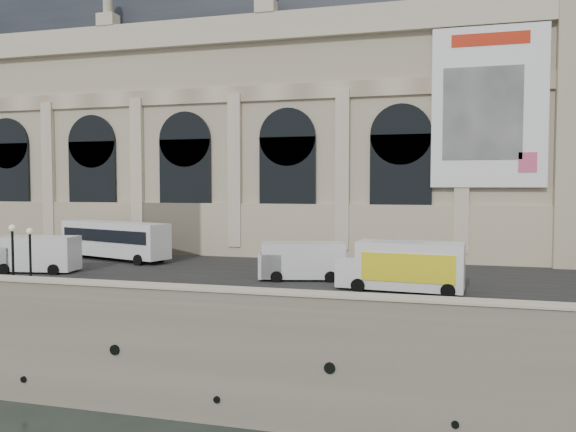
% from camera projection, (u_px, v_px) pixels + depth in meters
% --- Properties ---
extents(ground, '(260.00, 260.00, 0.00)m').
position_uv_depth(ground, '(85.00, 410.00, 31.57)').
color(ground, black).
rests_on(ground, ground).
extents(quay, '(160.00, 70.00, 6.00)m').
position_uv_depth(quay, '(267.00, 269.00, 65.19)').
color(quay, gray).
rests_on(quay, ground).
extents(street, '(160.00, 24.00, 0.06)m').
position_uv_depth(street, '(190.00, 268.00, 44.76)').
color(street, '#2D2D2D').
rests_on(street, quay).
extents(parapet, '(160.00, 1.40, 1.21)m').
position_uv_depth(parapet, '(89.00, 292.00, 31.80)').
color(parapet, gray).
rests_on(parapet, quay).
extents(museum, '(69.00, 18.70, 29.10)m').
position_uv_depth(museum, '(204.00, 121.00, 61.84)').
color(museum, '#BBB090').
rests_on(museum, quay).
extents(bus_left, '(11.79, 5.89, 3.43)m').
position_uv_depth(bus_left, '(114.00, 239.00, 49.58)').
color(bus_left, silver).
rests_on(bus_left, quay).
extents(van_b, '(6.57, 3.35, 2.79)m').
position_uv_depth(van_b, '(32.00, 254.00, 42.67)').
color(van_b, silver).
rests_on(van_b, quay).
extents(van_c, '(6.35, 3.63, 2.66)m').
position_uv_depth(van_c, '(298.00, 261.00, 39.23)').
color(van_c, silver).
rests_on(van_c, quay).
extents(box_truck, '(7.95, 3.32, 3.13)m').
position_uv_depth(box_truck, '(403.00, 267.00, 35.03)').
color(box_truck, silver).
rests_on(box_truck, quay).
extents(lamp_left, '(0.43, 0.43, 4.19)m').
position_uv_depth(lamp_left, '(13.00, 258.00, 35.24)').
color(lamp_left, black).
rests_on(lamp_left, quay).
extents(lamp_right, '(0.41, 0.41, 3.98)m').
position_uv_depth(lamp_right, '(30.00, 260.00, 35.22)').
color(lamp_right, black).
rests_on(lamp_right, quay).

